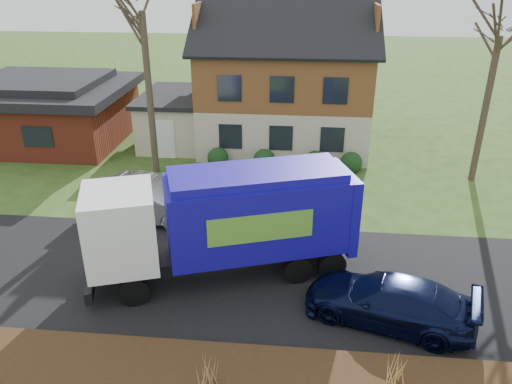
{
  "coord_description": "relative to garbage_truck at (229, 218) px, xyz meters",
  "views": [
    {
      "loc": [
        3.11,
        -14.01,
        9.8
      ],
      "look_at": [
        1.48,
        2.5,
        2.03
      ],
      "focal_mm": 35.0,
      "sensor_mm": 36.0,
      "label": 1
    }
  ],
  "objects": [
    {
      "name": "navy_wagon",
      "position": [
        5.01,
        -1.97,
        -1.44
      ],
      "size": [
        5.31,
        3.38,
        1.43
      ],
      "primitive_type": "imported",
      "rotation": [
        0.0,
        0.0,
        -1.87
      ],
      "color": "black",
      "rests_on": "ground"
    },
    {
      "name": "tree_front_east",
      "position": [
        10.59,
        9.12,
        5.73
      ],
      "size": [
        3.5,
        3.5,
        9.71
      ],
      "color": "#453829",
      "rests_on": "ground"
    },
    {
      "name": "silver_sedan",
      "position": [
        -4.01,
        3.68,
        -1.3
      ],
      "size": [
        5.46,
        2.68,
        1.72
      ],
      "primitive_type": "imported",
      "rotation": [
        0.0,
        0.0,
        1.4
      ],
      "color": "#A3A5AA",
      "rests_on": "ground"
    },
    {
      "name": "garbage_truck",
      "position": [
        0.0,
        0.0,
        0.0
      ],
      "size": [
        9.03,
        5.02,
        3.75
      ],
      "rotation": [
        0.0,
        0.0,
        0.33
      ],
      "color": "black",
      "rests_on": "ground"
    },
    {
      "name": "grass_clump_east",
      "position": [
        4.82,
        -4.77,
        -1.39
      ],
      "size": [
        0.38,
        0.31,
        0.94
      ],
      "color": "tan",
      "rests_on": "mulch_verge"
    },
    {
      "name": "grass_clump_mid",
      "position": [
        0.24,
        -5.3,
        -1.36
      ],
      "size": [
        0.36,
        0.3,
        1.01
      ],
      "color": "#B17E4E",
      "rests_on": "mulch_verge"
    },
    {
      "name": "road",
      "position": [
        -0.83,
        -0.17,
        -2.15
      ],
      "size": [
        80.0,
        7.0,
        0.02
      ],
      "primitive_type": "cube",
      "color": "black",
      "rests_on": "ground"
    },
    {
      "name": "ground",
      "position": [
        -0.83,
        -0.17,
        -2.16
      ],
      "size": [
        120.0,
        120.0,
        0.0
      ],
      "primitive_type": "plane",
      "color": "#2E4918",
      "rests_on": "ground"
    },
    {
      "name": "main_house",
      "position": [
        0.66,
        13.74,
        1.87
      ],
      "size": [
        12.95,
        8.95,
        9.26
      ],
      "color": "beige",
      "rests_on": "ground"
    },
    {
      "name": "ranch_house",
      "position": [
        -12.83,
        12.83,
        -0.35
      ],
      "size": [
        9.8,
        8.2,
        3.7
      ],
      "color": "#983821",
      "rests_on": "ground"
    }
  ]
}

